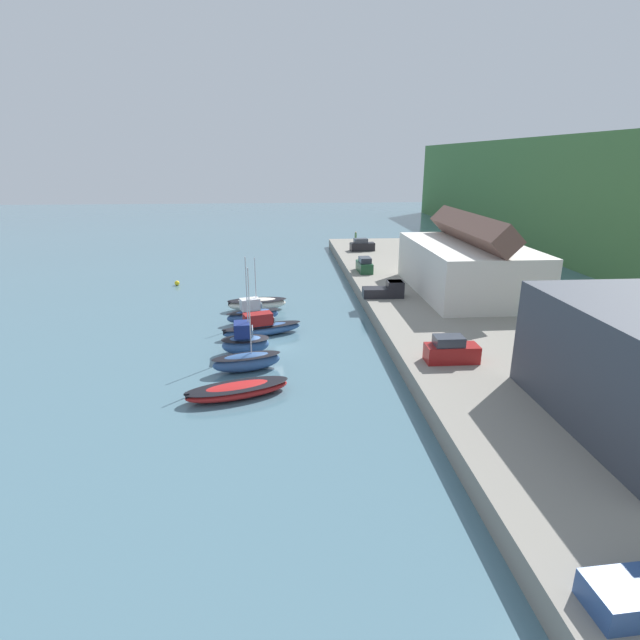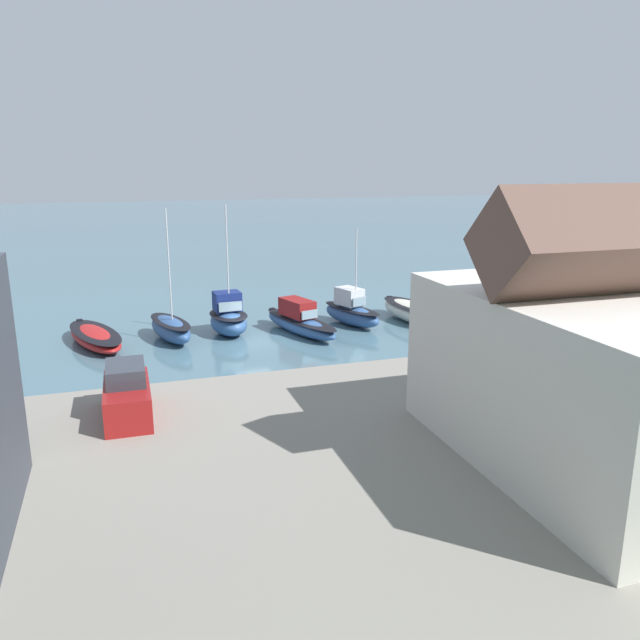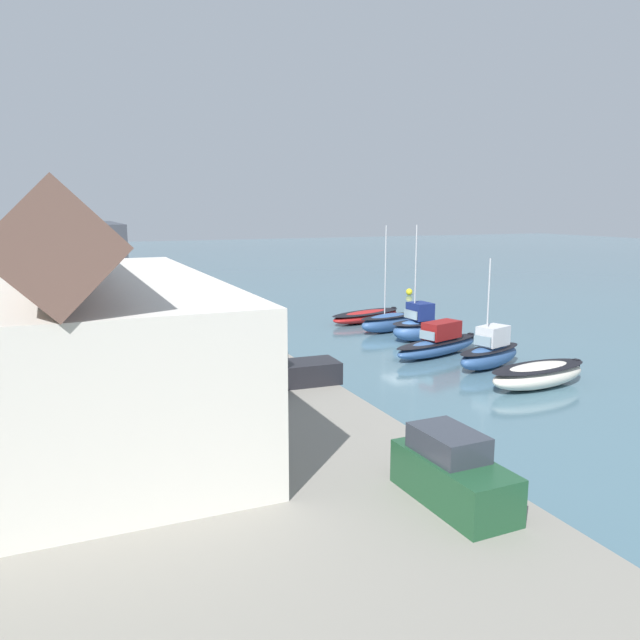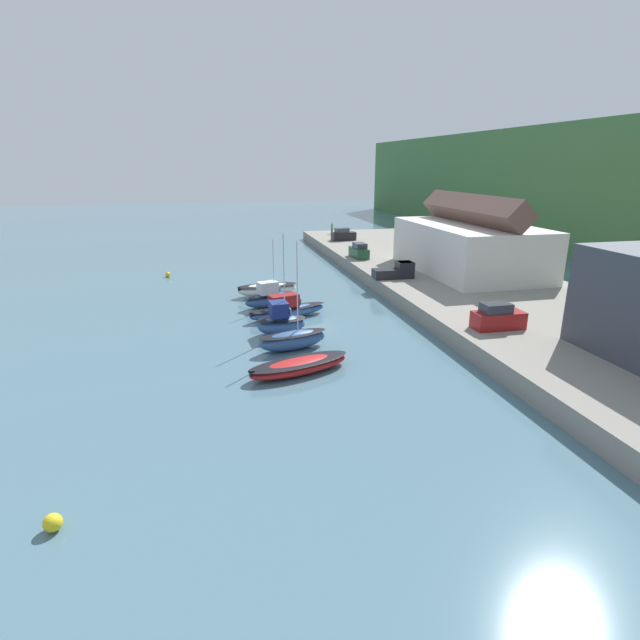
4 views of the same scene
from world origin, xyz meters
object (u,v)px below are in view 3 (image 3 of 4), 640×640
at_px(moored_boat_4, 388,322).
at_px(moored_boat_1, 490,353).
at_px(moored_boat_3, 418,326).
at_px(mooring_buoy_1, 409,292).
at_px(parked_car_2, 452,473).
at_px(pickup_truck_1, 283,369).
at_px(moored_boat_2, 438,343).
at_px(moored_boat_0, 538,375).
at_px(moored_boat_5, 366,316).
at_px(pickup_truck_0, 141,280).
at_px(parked_car_0, 183,310).

bearing_deg(moored_boat_4, moored_boat_1, 166.29).
xyz_separation_m(moored_boat_3, mooring_buoy_1, (22.61, -12.97, -0.74)).
height_order(parked_car_2, pickup_truck_1, parked_car_2).
relative_size(moored_boat_2, pickup_truck_1, 1.75).
distance_m(moored_boat_0, pickup_truck_1, 15.36).
bearing_deg(moored_boat_4, mooring_buoy_1, -50.12).
relative_size(moored_boat_4, pickup_truck_1, 1.84).
distance_m(moored_boat_0, moored_boat_5, 22.65).
bearing_deg(pickup_truck_0, moored_boat_2, -158.81).
relative_size(moored_boat_1, parked_car_0, 1.69).
xyz_separation_m(moored_boat_5, parked_car_2, (-35.22, 15.39, 1.94)).
relative_size(moored_boat_0, moored_boat_3, 0.80).
height_order(moored_boat_0, moored_boat_5, moored_boat_0).
bearing_deg(moored_boat_4, moored_boat_0, 165.14).
height_order(moored_boat_1, moored_boat_2, moored_boat_1).
bearing_deg(moored_boat_4, moored_boat_3, 171.06).
bearing_deg(moored_boat_3, moored_boat_4, 1.24).
xyz_separation_m(moored_boat_5, mooring_buoy_1, (13.78, -12.94, -0.16)).
relative_size(moored_boat_5, pickup_truck_1, 1.73).
height_order(moored_boat_5, parked_car_2, parked_car_2).
distance_m(parked_car_2, mooring_buoy_1, 56.65).
xyz_separation_m(moored_boat_0, parked_car_2, (-12.58, 14.85, 1.73)).
distance_m(moored_boat_1, pickup_truck_1, 16.00).
height_order(moored_boat_3, pickup_truck_1, moored_boat_3).
bearing_deg(moored_boat_3, pickup_truck_0, 25.18).
height_order(pickup_truck_1, mooring_buoy_1, pickup_truck_1).
bearing_deg(parked_car_2, moored_boat_4, -117.90).
bearing_deg(moored_boat_5, mooring_buoy_1, -60.51).
height_order(moored_boat_0, moored_boat_1, moored_boat_1).
height_order(moored_boat_3, mooring_buoy_1, moored_boat_3).
distance_m(moored_boat_4, parked_car_2, 33.92).
relative_size(moored_boat_1, mooring_buoy_1, 9.19).
relative_size(parked_car_0, mooring_buoy_1, 5.43).
xyz_separation_m(moored_boat_2, parked_car_2, (-21.60, 14.05, 1.64)).
distance_m(pickup_truck_0, pickup_truck_1, 42.82).
distance_m(moored_boat_0, moored_boat_4, 17.81).
height_order(moored_boat_3, parked_car_0, moored_boat_3).
relative_size(moored_boat_3, moored_boat_5, 1.08).
bearing_deg(moored_boat_3, mooring_buoy_1, -34.13).
xyz_separation_m(moored_boat_5, parked_car_0, (-1.79, 16.90, 1.94)).
bearing_deg(moored_boat_0, moored_boat_5, -7.67).
height_order(moored_boat_4, pickup_truck_1, moored_boat_4).
height_order(moored_boat_1, pickup_truck_0, moored_boat_1).
bearing_deg(mooring_buoy_1, moored_boat_1, 157.40).
relative_size(moored_boat_4, pickup_truck_0, 1.83).
relative_size(moored_boat_2, moored_boat_3, 0.94).
height_order(moored_boat_5, pickup_truck_0, pickup_truck_0).
height_order(moored_boat_3, moored_boat_4, moored_boat_3).
relative_size(moored_boat_2, parked_car_0, 2.00).
relative_size(moored_boat_3, parked_car_2, 2.11).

